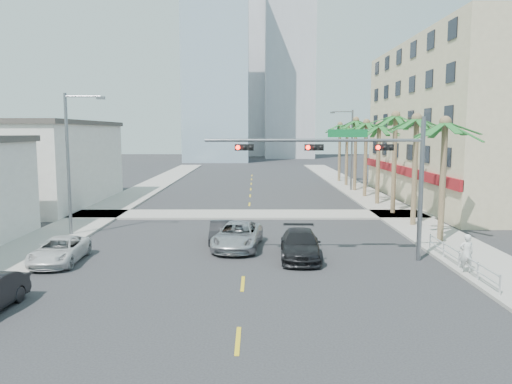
# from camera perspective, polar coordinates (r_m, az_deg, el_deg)

# --- Properties ---
(ground) EXTENTS (260.00, 260.00, 0.00)m
(ground) POSITION_cam_1_polar(r_m,az_deg,el_deg) (18.46, -1.85, -14.15)
(ground) COLOR #262628
(ground) RESTS_ON ground
(sidewalk_right) EXTENTS (4.00, 120.00, 0.15)m
(sidewalk_right) POSITION_cam_1_polar(r_m,az_deg,el_deg) (39.49, 16.81, -2.94)
(sidewalk_right) COLOR gray
(sidewalk_right) RESTS_ON ground
(sidewalk_left) EXTENTS (4.00, 120.00, 0.15)m
(sidewalk_left) POSITION_cam_1_polar(r_m,az_deg,el_deg) (39.83, -18.46, -2.92)
(sidewalk_left) COLOR gray
(sidewalk_left) RESTS_ON ground
(sidewalk_cross) EXTENTS (80.00, 4.00, 0.15)m
(sidewalk_cross) POSITION_cam_1_polar(r_m,az_deg,el_deg) (39.77, -0.86, -2.57)
(sidewalk_cross) COLOR gray
(sidewalk_cross) RESTS_ON ground
(building_right) EXTENTS (15.25, 28.00, 15.00)m
(building_right) POSITION_cam_1_polar(r_m,az_deg,el_deg) (51.86, 24.57, 7.26)
(building_right) COLOR tan
(building_right) RESTS_ON ground
(building_left_far) EXTENTS (11.00, 18.00, 7.20)m
(building_left_far) POSITION_cam_1_polar(r_m,az_deg,el_deg) (49.56, -23.96, 2.82)
(building_left_far) COLOR beige
(building_left_far) RESTS_ON ground
(tower_far_left) EXTENTS (14.00, 14.00, 48.00)m
(tower_far_left) POSITION_cam_1_polar(r_m,az_deg,el_deg) (113.88, -4.53, 15.68)
(tower_far_left) COLOR #99B2C6
(tower_far_left) RESTS_ON ground
(tower_far_right) EXTENTS (12.00, 12.00, 60.00)m
(tower_far_right) POSITION_cam_1_polar(r_m,az_deg,el_deg) (129.62, 3.86, 17.30)
(tower_far_right) COLOR #ADADB2
(tower_far_right) RESTS_ON ground
(tower_far_center) EXTENTS (16.00, 16.00, 42.00)m
(tower_far_center) POSITION_cam_1_polar(r_m,az_deg,el_deg) (142.99, -1.51, 12.70)
(tower_far_center) COLOR #ADADB2
(tower_far_center) RESTS_ON ground
(traffic_signal_mast) EXTENTS (11.12, 0.54, 7.20)m
(traffic_signal_mast) POSITION_cam_1_polar(r_m,az_deg,el_deg) (25.76, 11.66, 3.27)
(traffic_signal_mast) COLOR slate
(traffic_signal_mast) RESTS_ON ground
(palm_tree_0) EXTENTS (4.80, 4.80, 7.80)m
(palm_tree_0) POSITION_cam_1_polar(r_m,az_deg,el_deg) (31.24, 20.82, 7.29)
(palm_tree_0) COLOR brown
(palm_tree_0) RESTS_ON ground
(palm_tree_1) EXTENTS (4.80, 4.80, 8.16)m
(palm_tree_1) POSITION_cam_1_polar(r_m,az_deg,el_deg) (36.15, 17.90, 7.85)
(palm_tree_1) COLOR brown
(palm_tree_1) RESTS_ON ground
(palm_tree_2) EXTENTS (4.80, 4.80, 8.52)m
(palm_tree_2) POSITION_cam_1_polar(r_m,az_deg,el_deg) (41.14, 15.68, 8.26)
(palm_tree_2) COLOR brown
(palm_tree_2) RESTS_ON ground
(palm_tree_3) EXTENTS (4.80, 4.80, 7.80)m
(palm_tree_3) POSITION_cam_1_polar(r_m,az_deg,el_deg) (46.16, 13.90, 7.28)
(palm_tree_3) COLOR brown
(palm_tree_3) RESTS_ON ground
(palm_tree_4) EXTENTS (4.80, 4.80, 8.16)m
(palm_tree_4) POSITION_cam_1_polar(r_m,az_deg,el_deg) (51.23, 12.51, 7.65)
(palm_tree_4) COLOR brown
(palm_tree_4) RESTS_ON ground
(palm_tree_5) EXTENTS (4.80, 4.80, 8.52)m
(palm_tree_5) POSITION_cam_1_polar(r_m,az_deg,el_deg) (56.32, 11.36, 7.96)
(palm_tree_5) COLOR brown
(palm_tree_5) RESTS_ON ground
(palm_tree_6) EXTENTS (4.80, 4.80, 7.80)m
(palm_tree_6) POSITION_cam_1_polar(r_m,az_deg,el_deg) (61.42, 10.39, 7.23)
(palm_tree_6) COLOR brown
(palm_tree_6) RESTS_ON ground
(palm_tree_7) EXTENTS (4.80, 4.80, 8.16)m
(palm_tree_7) POSITION_cam_1_polar(r_m,az_deg,el_deg) (66.54, 9.58, 7.52)
(palm_tree_7) COLOR brown
(palm_tree_7) RESTS_ON ground
(streetlight_left) EXTENTS (2.55, 0.25, 9.00)m
(streetlight_left) POSITION_cam_1_polar(r_m,az_deg,el_deg) (33.33, -20.39, 3.78)
(streetlight_left) COLOR slate
(streetlight_left) RESTS_ON ground
(streetlight_right) EXTENTS (2.55, 0.25, 9.00)m
(streetlight_right) POSITION_cam_1_polar(r_m,az_deg,el_deg) (56.22, 10.69, 5.20)
(streetlight_right) COLOR slate
(streetlight_right) RESTS_ON ground
(guardrail) EXTENTS (0.08, 8.08, 1.00)m
(guardrail) POSITION_cam_1_polar(r_m,az_deg,el_deg) (25.88, 22.23, -6.93)
(guardrail) COLOR silver
(guardrail) RESTS_ON ground
(car_parked_far) EXTENTS (2.26, 4.65, 1.27)m
(car_parked_far) POSITION_cam_1_polar(r_m,az_deg,el_deg) (27.35, -21.54, -6.24)
(car_parked_far) COLOR silver
(car_parked_far) RESTS_ON ground
(car_lane_left) EXTENTS (1.48, 3.91, 1.27)m
(car_lane_left) POSITION_cam_1_polar(r_m,az_deg,el_deg) (30.14, -3.99, -4.58)
(car_lane_left) COLOR black
(car_lane_left) RESTS_ON ground
(car_lane_center) EXTENTS (3.04, 5.57, 1.48)m
(car_lane_center) POSITION_cam_1_polar(r_m,az_deg,el_deg) (28.56, -2.11, -5.00)
(car_lane_center) COLOR #B2B3B7
(car_lane_center) RESTS_ON ground
(car_lane_right) EXTENTS (2.28, 5.14, 1.47)m
(car_lane_right) POSITION_cam_1_polar(r_m,az_deg,el_deg) (26.43, 5.08, -6.01)
(car_lane_right) COLOR black
(car_lane_right) RESTS_ON ground
(pedestrian) EXTENTS (0.67, 0.44, 1.81)m
(pedestrian) POSITION_cam_1_polar(r_m,az_deg,el_deg) (25.14, 22.89, -6.47)
(pedestrian) COLOR silver
(pedestrian) RESTS_ON sidewalk_right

